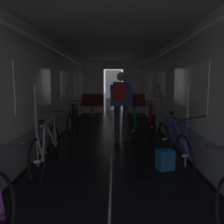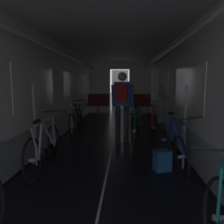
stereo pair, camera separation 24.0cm
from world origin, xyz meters
The scene contains 10 objects.
train_car_shell centered at (0.00, 3.60, 1.70)m, with size 3.14×12.34×2.57m.
bench_seat_far_left centered at (-0.90, 8.07, 0.57)m, with size 0.98×0.51×0.95m.
bench_seat_far_right centered at (0.90, 8.07, 0.57)m, with size 0.98×0.51×0.95m.
bicycle_black centered at (-1.06, 4.40, 0.38)m, with size 0.44×1.69×0.95m.
bicycle_red centered at (1.04, 4.38, 0.38)m, with size 0.44×1.69×0.95m.
bicycle_silver centered at (-1.04, 1.91, 0.38)m, with size 0.44×1.69×0.95m.
bicycle_blue centered at (1.10, 2.23, 0.38)m, with size 0.48×1.70×0.96m.
person_cyclist_aisle centered at (0.21, 3.68, 1.02)m, with size 0.55×0.42×1.69m.
bicycle_green_in_aisle centered at (0.55, 3.94, 0.38)m, with size 0.50×1.68×0.94m.
backpack_on_floor centered at (0.90, 1.99, 0.17)m, with size 0.26×0.20×0.34m, color #1E5693.
Camera 1 is at (0.05, -1.62, 1.45)m, focal length 36.03 mm.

